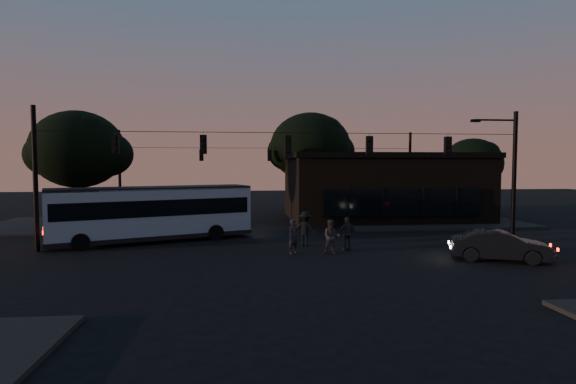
{
  "coord_description": "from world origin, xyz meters",
  "views": [
    {
      "loc": [
        -2.51,
        -20.15,
        4.42
      ],
      "look_at": [
        0.0,
        4.0,
        3.0
      ],
      "focal_mm": 28.0,
      "sensor_mm": 36.0,
      "label": 1
    }
  ],
  "objects": [
    {
      "name": "tree_right",
      "position": [
        18.0,
        18.0,
        4.63
      ],
      "size": [
        5.2,
        5.2,
        6.86
      ],
      "color": "black",
      "rests_on": "ground"
    },
    {
      "name": "building",
      "position": [
        9.0,
        15.97,
        2.71
      ],
      "size": [
        15.4,
        10.41,
        5.4
      ],
      "color": "black",
      "rests_on": "ground"
    },
    {
      "name": "pedestrian_c",
      "position": [
        2.99,
        2.7,
        0.87
      ],
      "size": [
        1.1,
        0.66,
        1.75
      ],
      "primitive_type": "imported",
      "rotation": [
        0.0,
        0.0,
        3.38
      ],
      "color": "#25262D",
      "rests_on": "ground"
    },
    {
      "name": "signal_rig_far",
      "position": [
        0.0,
        20.0,
        4.2
      ],
      "size": [
        26.24,
        0.3,
        7.5
      ],
      "color": "black",
      "rests_on": "ground"
    },
    {
      "name": "bus",
      "position": [
        -7.66,
        6.55,
        1.79
      ],
      "size": [
        11.51,
        6.69,
        3.2
      ],
      "rotation": [
        0.0,
        0.0,
        0.38
      ],
      "color": "#8695AA",
      "rests_on": "ground"
    },
    {
      "name": "pedestrian_a",
      "position": [
        0.07,
        2.03,
        0.87
      ],
      "size": [
        0.76,
        0.7,
        1.74
      ],
      "primitive_type": "imported",
      "rotation": [
        0.0,
        0.0,
        0.6
      ],
      "color": "black",
      "rests_on": "ground"
    },
    {
      "name": "tree_behind",
      "position": [
        4.0,
        22.0,
        6.19
      ],
      "size": [
        7.6,
        7.6,
        9.43
      ],
      "color": "black",
      "rests_on": "ground"
    },
    {
      "name": "signal_rig_near",
      "position": [
        0.0,
        4.0,
        4.45
      ],
      "size": [
        26.24,
        0.3,
        7.5
      ],
      "color": "black",
      "rests_on": "ground"
    },
    {
      "name": "sidewalk_far_left",
      "position": [
        -14.0,
        14.0,
        0.07
      ],
      "size": [
        14.0,
        10.0,
        0.15
      ],
      "primitive_type": "cube",
      "color": "black",
      "rests_on": "ground"
    },
    {
      "name": "pedestrian_b",
      "position": [
        1.97,
        1.81,
        0.86
      ],
      "size": [
        0.92,
        0.77,
        1.73
      ],
      "primitive_type": "imported",
      "rotation": [
        0.0,
        0.0,
        -0.14
      ],
      "color": "#322D2E",
      "rests_on": "ground"
    },
    {
      "name": "ground",
      "position": [
        0.0,
        0.0,
        0.0
      ],
      "size": [
        120.0,
        120.0,
        0.0
      ],
      "primitive_type": "plane",
      "color": "black",
      "rests_on": "ground"
    },
    {
      "name": "pedestrian_d",
      "position": [
        0.96,
        4.14,
        0.95
      ],
      "size": [
        1.41,
        1.14,
        1.91
      ],
      "primitive_type": "imported",
      "rotation": [
        0.0,
        0.0,
        2.74
      ],
      "color": "black",
      "rests_on": "ground"
    },
    {
      "name": "sidewalk_far_right",
      "position": [
        12.0,
        14.0,
        0.07
      ],
      "size": [
        14.0,
        10.0,
        0.15
      ],
      "primitive_type": "cube",
      "color": "black",
      "rests_on": "ground"
    },
    {
      "name": "car",
      "position": [
        9.44,
        -0.62,
        0.71
      ],
      "size": [
        4.58,
        3.07,
        1.43
      ],
      "primitive_type": "imported",
      "rotation": [
        0.0,
        0.0,
        1.17
      ],
      "color": "black",
      "rests_on": "ground"
    },
    {
      "name": "tree_left",
      "position": [
        -14.0,
        13.0,
        5.57
      ],
      "size": [
        6.4,
        6.4,
        8.3
      ],
      "color": "black",
      "rests_on": "ground"
    }
  ]
}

